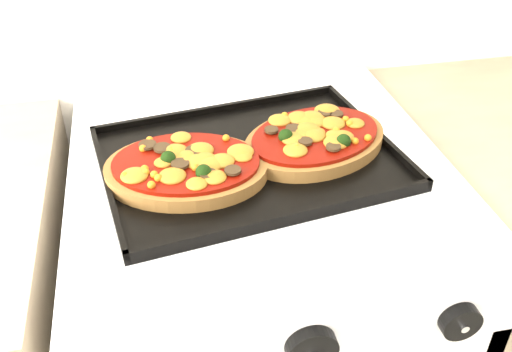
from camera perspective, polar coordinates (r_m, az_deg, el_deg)
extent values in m
cube|color=white|center=(1.22, 0.22, -16.31)|extent=(0.60, 0.60, 0.91)
cube|color=white|center=(0.72, 5.79, -15.44)|extent=(0.60, 0.02, 0.09)
cylinder|color=black|center=(0.71, 5.59, -16.78)|extent=(0.06, 0.02, 0.06)
cylinder|color=black|center=(0.77, 19.73, -13.55)|extent=(0.05, 0.02, 0.05)
cube|color=black|center=(0.89, -0.68, 1.91)|extent=(0.49, 0.39, 0.02)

